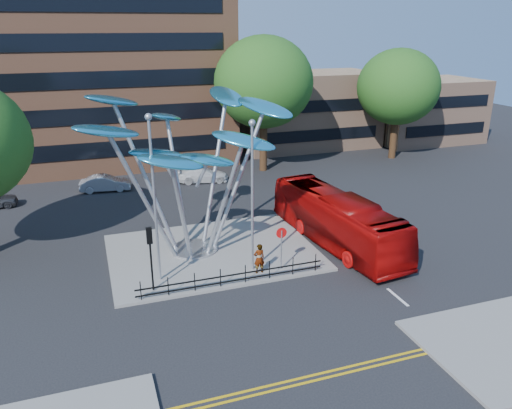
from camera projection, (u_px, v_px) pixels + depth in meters
name	position (u px, v px, depth m)	size (l,w,h in m)	color
ground	(262.00, 300.00, 24.78)	(120.00, 120.00, 0.00)	black
traffic_island	(213.00, 252.00, 29.77)	(12.00, 9.00, 0.15)	slate
double_yellow_near	(314.00, 375.00, 19.44)	(40.00, 0.12, 0.01)	gold
double_yellow_far	(318.00, 380.00, 19.18)	(40.00, 0.12, 0.01)	gold
brick_tower	(86.00, 0.00, 46.25)	(25.00, 15.00, 30.00)	brown
low_building_near	(307.00, 110.00, 54.99)	(15.00, 8.00, 8.00)	tan
low_building_far	(424.00, 110.00, 57.68)	(12.00, 8.00, 7.00)	tan
tree_right	(264.00, 82.00, 44.04)	(8.80, 8.80, 12.11)	black
tree_far	(398.00, 87.00, 48.66)	(8.00, 8.00, 10.81)	black
leaf_sculpture	(187.00, 139.00, 27.73)	(12.72, 9.54, 9.51)	#9EA0A5
street_lamp_left	(153.00, 186.00, 24.68)	(0.36, 0.36, 8.80)	#9EA0A5
street_lamp_right	(252.00, 184.00, 25.86)	(0.36, 0.36, 8.30)	#9EA0A5
traffic_light_island	(150.00, 246.00, 24.57)	(0.28, 0.18, 3.42)	black
no_entry_sign_island	(281.00, 241.00, 27.01)	(0.60, 0.10, 2.45)	#9EA0A5
pedestrian_railing_front	(233.00, 277.00, 25.79)	(10.00, 0.06, 1.00)	black
red_bus	(337.00, 220.00, 30.58)	(2.69, 11.50, 3.20)	#970706
pedestrian	(259.00, 258.00, 26.88)	(0.62, 0.40, 1.69)	gray
parked_car_mid	(105.00, 183.00, 40.67)	(1.40, 4.01, 1.32)	#A9ACB1
parked_car_right	(203.00, 175.00, 43.07)	(1.79, 4.40, 1.28)	silver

